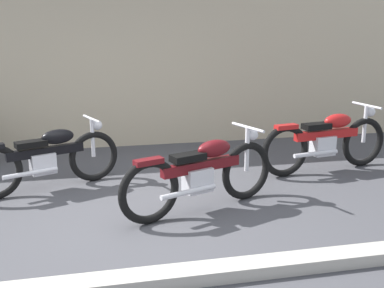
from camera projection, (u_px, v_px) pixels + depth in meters
The scene contains 6 objects.
ground_plane at pixel (132, 220), 5.12m from camera, with size 40.00×40.00×0.00m, color #47474C.
building_wall at pixel (113, 53), 8.01m from camera, with size 18.00×0.30×3.38m, color beige.
curb_strip at pixel (144, 280), 3.79m from camera, with size 18.00×0.24×0.12m, color #B7B2A8.
motorcycle_black at pixel (48, 158), 5.98m from camera, with size 1.93×0.95×0.92m.
motorcycle_maroon at pixel (203, 173), 5.29m from camera, with size 2.01×0.95×0.95m.
motorcycle_red at pixel (327, 141), 6.77m from camera, with size 2.18×0.68×0.99m.
Camera 1 is at (-0.31, -4.78, 2.12)m, focal length 42.11 mm.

